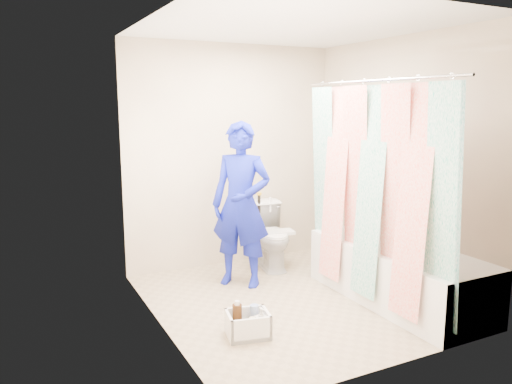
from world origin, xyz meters
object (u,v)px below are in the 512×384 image
plumber (241,205)px  toilet (271,235)px  bathtub (397,272)px  cleaning_caddy (249,325)px

plumber → toilet: bearing=77.5°
bathtub → cleaning_caddy: (-1.50, -0.03, -0.18)m
toilet → cleaning_caddy: bearing=-113.6°
plumber → cleaning_caddy: 1.35m
plumber → cleaning_caddy: size_ratio=4.39×
toilet → cleaning_caddy: 1.71m
toilet → bathtub: bearing=-57.4°
bathtub → toilet: 1.48m
cleaning_caddy → plumber: bearing=79.8°
toilet → plumber: 0.76m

